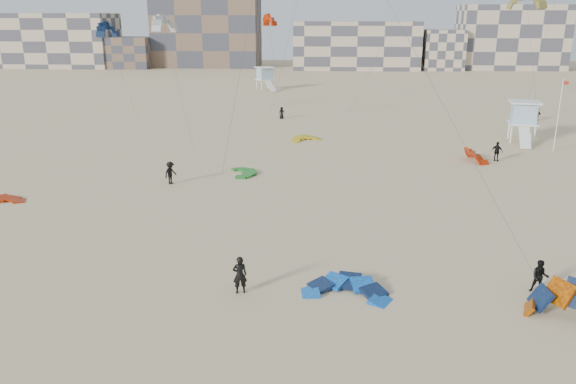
# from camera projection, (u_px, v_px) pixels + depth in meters

# --- Properties ---
(ground) EXTENTS (320.00, 320.00, 0.00)m
(ground) POSITION_uv_depth(u_px,v_px,m) (271.00, 317.00, 25.37)
(ground) COLOR tan
(ground) RESTS_ON ground
(kite_ground_blue) EXTENTS (4.64, 4.82, 1.95)m
(kite_ground_blue) POSITION_uv_depth(u_px,v_px,m) (346.00, 293.00, 27.57)
(kite_ground_blue) COLOR blue
(kite_ground_blue) RESTS_ON ground
(kite_ground_orange) EXTENTS (6.05, 6.02, 4.25)m
(kite_ground_orange) POSITION_uv_depth(u_px,v_px,m) (572.00, 323.00, 24.93)
(kite_ground_orange) COLOR #E25F00
(kite_ground_orange) RESTS_ON ground
(kite_ground_green) EXTENTS (3.98, 3.84, 0.62)m
(kite_ground_green) POSITION_uv_depth(u_px,v_px,m) (243.00, 174.00, 48.67)
(kite_ground_green) COLOR #1D7721
(kite_ground_green) RESTS_ON ground
(kite_ground_red_far) EXTENTS (3.75, 3.68, 3.42)m
(kite_ground_red_far) POSITION_uv_depth(u_px,v_px,m) (476.00, 161.00, 52.99)
(kite_ground_red_far) COLOR #B32304
(kite_ground_red_far) RESTS_ON ground
(kite_ground_yellow) EXTENTS (4.47, 4.56, 1.40)m
(kite_ground_yellow) POSITION_uv_depth(u_px,v_px,m) (306.00, 140.00, 61.91)
(kite_ground_yellow) COLOR #CAA909
(kite_ground_yellow) RESTS_ON ground
(kitesurfer_main) EXTENTS (0.80, 0.64, 1.93)m
(kitesurfer_main) POSITION_uv_depth(u_px,v_px,m) (240.00, 275.00, 27.36)
(kitesurfer_main) COLOR black
(kitesurfer_main) RESTS_ON ground
(kitesurfer_b) EXTENTS (0.99, 0.87, 1.71)m
(kitesurfer_b) POSITION_uv_depth(u_px,v_px,m) (540.00, 277.00, 27.41)
(kitesurfer_b) COLOR black
(kitesurfer_b) RESTS_ON ground
(kitesurfer_c) EXTENTS (1.20, 1.38, 1.86)m
(kitesurfer_c) POSITION_uv_depth(u_px,v_px,m) (170.00, 173.00, 45.45)
(kitesurfer_c) COLOR black
(kitesurfer_c) RESTS_ON ground
(kitesurfer_d) EXTENTS (1.14, 1.02, 1.86)m
(kitesurfer_d) POSITION_uv_depth(u_px,v_px,m) (497.00, 152.00, 52.65)
(kitesurfer_d) COLOR black
(kitesurfer_d) RESTS_ON ground
(kitesurfer_e) EXTENTS (0.88, 0.70, 1.57)m
(kitesurfer_e) POSITION_uv_depth(u_px,v_px,m) (282.00, 113.00, 74.85)
(kitesurfer_e) COLOR black
(kitesurfer_e) RESTS_ON ground
(kitesurfer_f) EXTENTS (1.03, 1.67, 1.72)m
(kitesurfer_f) POSITION_uv_depth(u_px,v_px,m) (537.00, 114.00, 73.59)
(kitesurfer_f) COLOR black
(kitesurfer_f) RESTS_ON ground
(kite_fly_grey) EXTENTS (7.36, 12.69, 12.58)m
(kite_fly_grey) POSITION_uv_depth(u_px,v_px,m) (164.00, 25.00, 59.62)
(kite_fly_grey) COLOR silver
(kite_fly_grey) RESTS_ON ground
(kite_fly_olive) EXTENTS (4.98, 9.24, 14.83)m
(kite_fly_olive) POSITION_uv_depth(u_px,v_px,m) (527.00, 1.00, 52.80)
(kite_fly_olive) COLOR olive
(kite_fly_olive) RESTS_ON ground
(kite_fly_navy) EXTENTS (6.58, 6.49, 11.67)m
(kite_fly_navy) POSITION_uv_depth(u_px,v_px,m) (107.00, 31.00, 67.40)
(kite_fly_navy) COLOR #102445
(kite_fly_navy) RESTS_ON ground
(kite_fly_red) EXTENTS (4.36, 5.73, 12.69)m
(kite_fly_red) POSITION_uv_depth(u_px,v_px,m) (269.00, 21.00, 80.86)
(kite_fly_red) COLOR #B32304
(kite_fly_red) RESTS_ON ground
(lifeguard_tower_near) EXTENTS (3.64, 6.30, 4.38)m
(lifeguard_tower_near) POSITION_uv_depth(u_px,v_px,m) (523.00, 122.00, 60.69)
(lifeguard_tower_near) COLOR white
(lifeguard_tower_near) RESTS_ON ground
(lifeguard_tower_far) EXTENTS (4.03, 6.28, 4.18)m
(lifeguard_tower_far) POSITION_uv_depth(u_px,v_px,m) (265.00, 79.00, 104.43)
(lifeguard_tower_far) COLOR white
(lifeguard_tower_far) RESTS_ON ground
(flagpole) EXTENTS (0.59, 0.09, 7.30)m
(flagpole) POSITION_uv_depth(u_px,v_px,m) (559.00, 113.00, 55.76)
(flagpole) COLOR white
(flagpole) RESTS_ON ground
(condo_west_a) EXTENTS (30.00, 15.00, 14.00)m
(condo_west_a) POSITION_uv_depth(u_px,v_px,m) (59.00, 40.00, 151.51)
(condo_west_a) COLOR #C2AC8E
(condo_west_a) RESTS_ON ground
(condo_west_b) EXTENTS (28.00, 14.00, 18.00)m
(condo_west_b) POSITION_uv_depth(u_px,v_px,m) (207.00, 33.00, 152.21)
(condo_west_b) COLOR brown
(condo_west_b) RESTS_ON ground
(condo_mid) EXTENTS (32.00, 16.00, 12.00)m
(condo_mid) POSITION_uv_depth(u_px,v_px,m) (356.00, 45.00, 146.78)
(condo_mid) COLOR #C2AC8E
(condo_mid) RESTS_ON ground
(condo_east) EXTENTS (26.00, 14.00, 16.00)m
(condo_east) POSITION_uv_depth(u_px,v_px,m) (510.00, 37.00, 145.58)
(condo_east) COLOR #C2AC8E
(condo_east) RESTS_ON ground
(condo_fill_left) EXTENTS (12.00, 10.00, 8.00)m
(condo_fill_left) POSITION_uv_depth(u_px,v_px,m) (129.00, 53.00, 149.24)
(condo_fill_left) COLOR brown
(condo_fill_left) RESTS_ON ground
(condo_fill_right) EXTENTS (10.00, 10.00, 10.00)m
(condo_fill_right) POSITION_uv_depth(u_px,v_px,m) (442.00, 50.00, 143.79)
(condo_fill_right) COLOR #C2AC8E
(condo_fill_right) RESTS_ON ground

